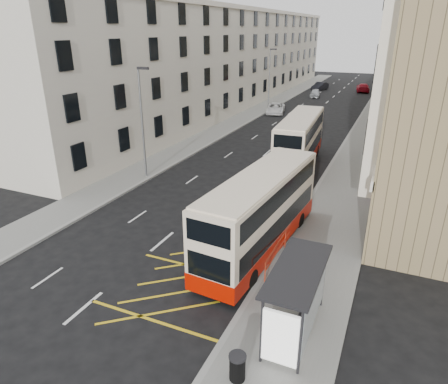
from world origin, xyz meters
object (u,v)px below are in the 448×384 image
at_px(double_decker_rear, 300,141).
at_px(pedestrian_near, 280,279).
at_px(pedestrian_far, 297,283).
at_px(bus_shelter, 298,293).
at_px(car_silver, 315,93).
at_px(street_lamp_near, 142,117).
at_px(double_decker_front, 261,212).
at_px(litter_bin, 237,367).
at_px(car_red, 363,88).
at_px(pedestrian_mid, 306,270).
at_px(street_lamp_far, 270,76).
at_px(white_van, 276,108).
at_px(car_dark, 320,86).

height_order(double_decker_rear, pedestrian_near, double_decker_rear).
bearing_deg(pedestrian_near, pedestrian_far, 165.90).
distance_m(bus_shelter, car_silver, 57.58).
xyz_separation_m(street_lamp_near, car_silver, (3.55, 44.08, -3.98)).
bearing_deg(double_decker_front, litter_bin, -70.89).
xyz_separation_m(pedestrian_near, pedestrian_far, (0.69, -0.05, 0.06)).
relative_size(pedestrian_far, car_red, 0.33).
xyz_separation_m(bus_shelter, pedestrian_far, (-0.53, 2.19, -1.13)).
relative_size(double_decker_front, pedestrian_mid, 6.68).
distance_m(pedestrian_far, car_red, 63.88).
relative_size(litter_bin, pedestrian_near, 0.60).
distance_m(bus_shelter, double_decker_rear, 20.58).
height_order(street_lamp_far, car_red, street_lamp_far).
bearing_deg(street_lamp_near, white_van, 86.75).
distance_m(pedestrian_near, pedestrian_far, 0.69).
height_order(car_dark, car_red, car_red).
relative_size(white_van, car_dark, 1.09).
xyz_separation_m(street_lamp_far, double_decker_rear, (9.81, -22.40, -2.54)).
height_order(double_decker_front, double_decker_rear, double_decker_rear).
distance_m(pedestrian_far, car_silver, 55.31).
bearing_deg(pedestrian_mid, white_van, 82.67).
xyz_separation_m(car_silver, car_dark, (-0.85, 8.37, 0.08)).
xyz_separation_m(street_lamp_near, double_decker_rear, (9.81, 7.60, -2.54)).
height_order(double_decker_rear, pedestrian_mid, double_decker_rear).
xyz_separation_m(pedestrian_near, car_silver, (-9.92, 54.24, -0.28)).
xyz_separation_m(bus_shelter, white_van, (-13.10, 40.53, -1.46)).
relative_size(street_lamp_near, double_decker_front, 0.77).
bearing_deg(pedestrian_far, car_silver, -53.37).
height_order(double_decker_front, white_van, double_decker_front).
bearing_deg(car_dark, street_lamp_far, -83.32).
bearing_deg(car_red, pedestrian_mid, 85.81).
distance_m(bus_shelter, car_dark, 65.95).
bearing_deg(white_van, double_decker_rear, -80.49).
xyz_separation_m(street_lamp_far, pedestrian_far, (14.17, -40.20, -3.63)).
bearing_deg(pedestrian_far, double_decker_rear, -50.69).
bearing_deg(street_lamp_far, pedestrian_far, -70.59).
bearing_deg(car_silver, street_lamp_near, -102.80).
bearing_deg(car_silver, car_dark, 87.58).
relative_size(litter_bin, pedestrian_mid, 0.61).
height_order(street_lamp_near, pedestrian_near, street_lamp_near).
relative_size(pedestrian_mid, car_dark, 0.35).
distance_m(double_decker_rear, litter_bin, 22.82).
relative_size(white_van, car_silver, 1.25).
distance_m(double_decker_front, pedestrian_mid, 3.94).
relative_size(pedestrian_mid, white_van, 0.32).
bearing_deg(pedestrian_mid, car_silver, 75.24).
distance_m(street_lamp_near, street_lamp_far, 30.00).
relative_size(street_lamp_far, car_red, 1.55).
xyz_separation_m(pedestrian_mid, white_van, (-12.68, 37.13, -0.25)).
bearing_deg(car_dark, car_red, 21.96).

